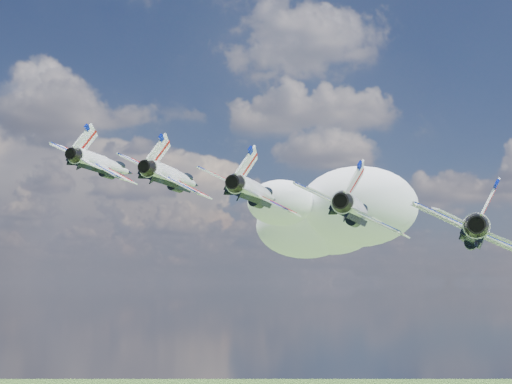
{
  "coord_description": "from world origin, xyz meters",
  "views": [
    {
      "loc": [
        -21.64,
        -61.55,
        133.96
      ],
      "look_at": [
        -16.46,
        14.27,
        143.68
      ],
      "focal_mm": 50.0,
      "sensor_mm": 36.0,
      "label": 1
    }
  ],
  "objects_px": {
    "jet_2": "(256,192)",
    "jet_1": "(174,177)",
    "jet_4": "(476,232)",
    "jet_3": "(355,210)",
    "jet_0": "(104,165)"
  },
  "relations": [
    {
      "from": "jet_2",
      "to": "jet_1",
      "type": "bearing_deg",
      "value": 161.93
    },
    {
      "from": "jet_0",
      "to": "jet_2",
      "type": "distance_m",
      "value": 24.16
    },
    {
      "from": "jet_0",
      "to": "jet_4",
      "type": "height_order",
      "value": "jet_0"
    },
    {
      "from": "jet_2",
      "to": "jet_3",
      "type": "relative_size",
      "value": 1.0
    },
    {
      "from": "jet_0",
      "to": "jet_3",
      "type": "relative_size",
      "value": 1.0
    },
    {
      "from": "jet_0",
      "to": "jet_4",
      "type": "xyz_separation_m",
      "value": [
        36.79,
        -29.51,
        -10.51
      ]
    },
    {
      "from": "jet_2",
      "to": "jet_3",
      "type": "height_order",
      "value": "jet_2"
    },
    {
      "from": "jet_0",
      "to": "jet_2",
      "type": "height_order",
      "value": "jet_0"
    },
    {
      "from": "jet_1",
      "to": "jet_2",
      "type": "bearing_deg",
      "value": -18.07
    },
    {
      "from": "jet_1",
      "to": "jet_2",
      "type": "distance_m",
      "value": 12.08
    },
    {
      "from": "jet_2",
      "to": "jet_3",
      "type": "distance_m",
      "value": 12.08
    },
    {
      "from": "jet_1",
      "to": "jet_4",
      "type": "relative_size",
      "value": 1.0
    },
    {
      "from": "jet_1",
      "to": "jet_4",
      "type": "bearing_deg",
      "value": -18.07
    },
    {
      "from": "jet_0",
      "to": "jet_2",
      "type": "xyz_separation_m",
      "value": [
        18.39,
        -14.75,
        -5.25
      ]
    },
    {
      "from": "jet_4",
      "to": "jet_0",
      "type": "bearing_deg",
      "value": 161.93
    }
  ]
}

